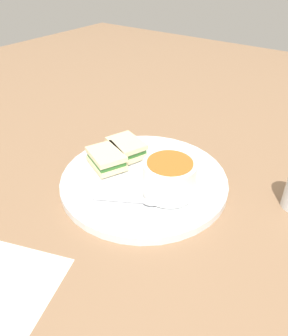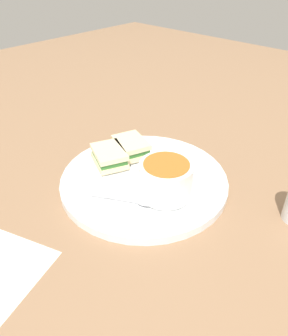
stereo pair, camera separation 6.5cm
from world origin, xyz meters
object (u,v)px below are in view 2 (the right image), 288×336
spoon (140,201)px  sandwich_half_near (131,147)px  sandwich_half_far (109,156)px  soup_bowl (166,179)px

spoon → sandwich_half_near: size_ratio=1.20×
sandwich_half_near → sandwich_half_far: same height
sandwich_half_far → spoon: bearing=69.6°
spoon → sandwich_half_near: sandwich_half_near is taller
soup_bowl → spoon: (0.05, -0.02, -0.03)m
spoon → sandwich_half_far: sandwich_half_far is taller
sandwich_half_near → sandwich_half_far: (0.06, -0.01, 0.00)m
soup_bowl → sandwich_half_near: (-0.06, -0.15, -0.02)m
spoon → sandwich_half_near: 0.17m
soup_bowl → spoon: soup_bowl is taller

